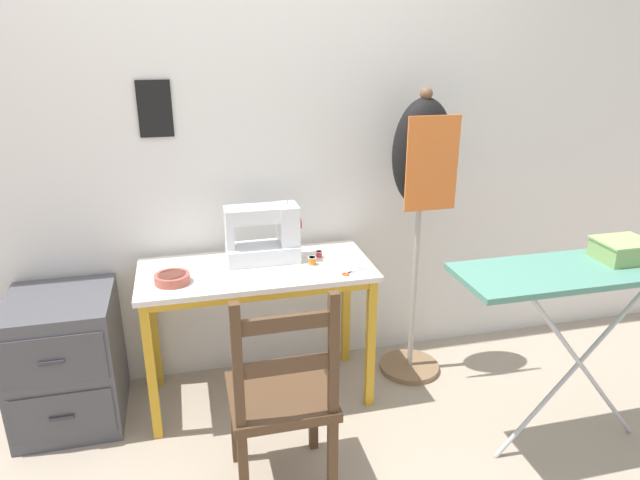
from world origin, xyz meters
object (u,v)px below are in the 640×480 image
(thread_spool_near_machine, at_px, (312,261))
(thread_spool_mid_table, at_px, (319,254))
(storage_box, at_px, (622,250))
(filing_cabinet, at_px, (66,360))
(scissors, at_px, (350,272))
(sewing_machine, at_px, (266,235))
(fabric_bowl, at_px, (172,278))
(dress_form, at_px, (422,175))
(wooden_chair, at_px, (281,398))
(ironing_board, at_px, (595,277))

(thread_spool_near_machine, bearing_deg, thread_spool_mid_table, 55.97)
(thread_spool_near_machine, relative_size, storage_box, 0.20)
(filing_cabinet, bearing_deg, scissors, -8.66)
(sewing_machine, relative_size, fabric_bowl, 2.32)
(dress_form, bearing_deg, storage_box, -50.21)
(thread_spool_mid_table, height_order, storage_box, storage_box)
(thread_spool_near_machine, bearing_deg, scissors, -43.21)
(filing_cabinet, height_order, storage_box, storage_box)
(sewing_machine, distance_m, scissors, 0.44)
(scissors, distance_m, wooden_chair, 0.69)
(sewing_machine, height_order, scissors, sewing_machine)
(wooden_chair, relative_size, storage_box, 4.36)
(thread_spool_mid_table, bearing_deg, fabric_bowl, -169.05)
(fabric_bowl, xyz_separation_m, dress_form, (1.20, 0.11, 0.37))
(fabric_bowl, height_order, thread_spool_near_machine, fabric_bowl)
(sewing_machine, distance_m, thread_spool_mid_table, 0.28)
(ironing_board, bearing_deg, wooden_chair, 177.16)
(fabric_bowl, bearing_deg, ironing_board, -20.62)
(scissors, xyz_separation_m, thread_spool_near_machine, (-0.15, 0.14, 0.02))
(thread_spool_near_machine, height_order, storage_box, storage_box)
(thread_spool_near_machine, relative_size, thread_spool_mid_table, 1.22)
(ironing_board, bearing_deg, fabric_bowl, 159.38)
(sewing_machine, height_order, ironing_board, sewing_machine)
(scissors, xyz_separation_m, wooden_chair, (-0.41, -0.47, -0.28))
(wooden_chair, distance_m, dress_form, 1.25)
(scissors, height_order, dress_form, dress_form)
(dress_form, bearing_deg, wooden_chair, -140.98)
(storage_box, bearing_deg, ironing_board, -167.42)
(thread_spool_mid_table, height_order, filing_cabinet, thread_spool_mid_table)
(thread_spool_mid_table, xyz_separation_m, wooden_chair, (-0.32, -0.69, -0.30))
(fabric_bowl, relative_size, thread_spool_mid_table, 4.53)
(thread_spool_near_machine, bearing_deg, storage_box, -29.51)
(filing_cabinet, distance_m, dress_form, 1.88)
(sewing_machine, relative_size, ironing_board, 0.31)
(filing_cabinet, relative_size, dress_form, 0.42)
(fabric_bowl, xyz_separation_m, filing_cabinet, (-0.51, 0.11, -0.41))
(scissors, bearing_deg, wooden_chair, -130.99)
(wooden_chair, xyz_separation_m, dress_form, (0.82, 0.67, 0.67))
(scissors, distance_m, thread_spool_near_machine, 0.20)
(fabric_bowl, xyz_separation_m, scissors, (0.79, -0.08, -0.02))
(filing_cabinet, bearing_deg, fabric_bowl, -12.59)
(filing_cabinet, bearing_deg, ironing_board, -18.78)
(thread_spool_near_machine, xyz_separation_m, filing_cabinet, (-1.16, 0.06, -0.41))
(sewing_machine, bearing_deg, wooden_chair, -95.28)
(filing_cabinet, height_order, dress_form, dress_form)
(thread_spool_mid_table, distance_m, filing_cabinet, 1.28)
(ironing_board, bearing_deg, thread_spool_near_machine, 146.14)
(wooden_chair, height_order, ironing_board, wooden_chair)
(sewing_machine, height_order, storage_box, sewing_machine)
(sewing_machine, distance_m, dress_form, 0.80)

